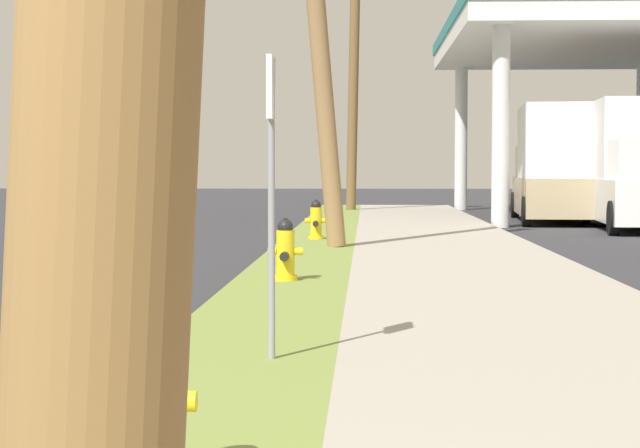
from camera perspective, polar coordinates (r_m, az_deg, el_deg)
The scene contains 8 objects.
fire_hydrant_nearest at distance 4.98m, azimuth -8.62°, elevation -9.00°, with size 0.42×0.38×0.74m.
fire_hydrant_second at distance 13.64m, azimuth -1.74°, elevation -1.47°, with size 0.42×0.38×0.74m.
fire_hydrant_third at distance 21.64m, azimuth -0.20°, elevation 0.11°, with size 0.42×0.37×0.74m.
utility_pole_background at distance 36.89m, azimuth 1.70°, elevation 8.21°, with size 0.62×1.58×9.48m.
street_sign_post at distance 7.99m, azimuth -2.45°, elevation 4.05°, with size 0.05×0.36×2.12m.
car_red_by_near_pump at distance 35.02m, azimuth 15.13°, elevation 1.49°, with size 2.19×4.60×1.57m.
truck_tan_at_forecourt at distance 31.49m, azimuth 11.73°, elevation 2.79°, with size 2.57×6.53×3.11m.
truck_white_on_apron at distance 28.41m, azimuth 15.62°, elevation 2.75°, with size 2.57×6.53×3.11m.
Camera 1 is at (1.61, -1.90, 1.46)m, focal length 64.07 mm.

